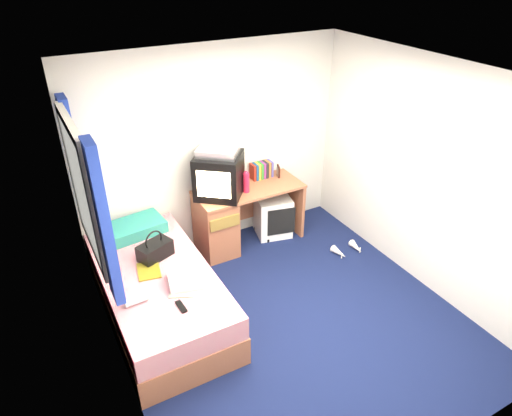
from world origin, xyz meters
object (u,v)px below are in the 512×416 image
colour_swatch_fan (181,295)px  magazine (149,271)px  water_bottle (136,300)px  white_heels (348,250)px  handbag (155,250)px  crt_tv (219,175)px  remote_control (181,307)px  aerosol_can (239,181)px  storage_cube (273,215)px  towel (187,278)px  bed (159,293)px  pillow (136,228)px  vcr (218,151)px  desk (228,218)px  picture_frame (278,171)px  pink_water_bottle (246,183)px

colour_swatch_fan → magazine: bearing=107.0°
water_bottle → white_heels: size_ratio=0.54×
handbag → magazine: handbag is taller
water_bottle → colour_swatch_fan: 0.39m
crt_tv → magazine: bearing=-108.2°
remote_control → aerosol_can: bearing=44.6°
water_bottle → remote_control: size_ratio=1.25×
storage_cube → towel: bearing=-132.5°
bed → colour_swatch_fan: (0.09, -0.45, 0.28)m
handbag → colour_swatch_fan: (0.02, -0.67, -0.09)m
bed → remote_control: bearing=-86.5°
pillow → colour_swatch_fan: size_ratio=2.69×
pillow → aerosol_can: 1.31m
vcr → water_bottle: vcr is taller
desk → storage_cube: desk is taller
handbag → water_bottle: (-0.36, -0.57, -0.06)m
pillow → desk: size_ratio=0.46×
vcr → white_heels: size_ratio=1.19×
pillow → crt_tv: 1.08m
storage_cube → handbag: (-1.68, -0.54, 0.37)m
magazine → water_bottle: 0.45m
picture_frame → magazine: 2.11m
water_bottle → bed: bearing=50.5°
water_bottle → white_heels: (2.62, 0.27, -0.54)m
handbag → pillow: bearing=73.0°
aerosol_can → vcr: bearing=-167.4°
storage_cube → white_heels: size_ratio=1.42×
desk → pink_water_bottle: 0.51m
water_bottle → storage_cube: bearing=28.5°
colour_swatch_fan → white_heels: colour_swatch_fan is taller
colour_swatch_fan → remote_control: 0.15m
bed → towel: 0.49m
picture_frame → handbag: (-1.80, -0.62, -0.19)m
bed → remote_control: remote_control is taller
handbag → water_bottle: bearing=-144.0°
pillow → aerosol_can: (1.29, 0.06, 0.22)m
aerosol_can → remote_control: (-1.28, -1.41, -0.28)m
white_heels → crt_tv: bearing=147.6°
magazine → picture_frame: bearing=22.6°
desk → water_bottle: 1.80m
pillow → storage_cube: (1.72, 0.00, -0.34)m
picture_frame → handbag: bearing=-141.0°
water_bottle → pink_water_bottle: bearing=32.1°
storage_cube → white_heels: 1.04m
handbag → storage_cube: bearing=-3.9°
pillow → towel: (0.17, -1.06, -0.01)m
towel → colour_swatch_fan: towel is taller
pink_water_bottle → pillow: bearing=176.1°
desk → handbag: (-1.05, -0.53, 0.23)m
vcr → aerosol_can: bearing=51.9°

